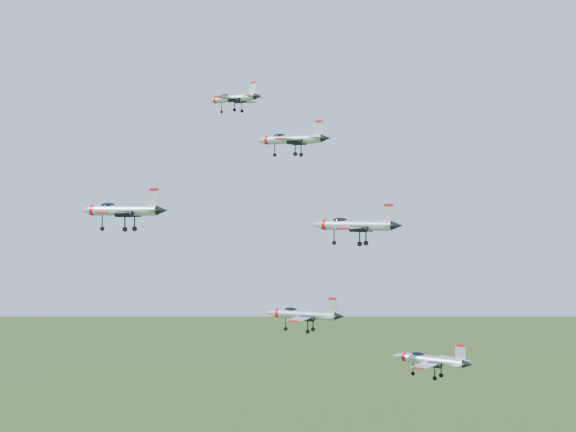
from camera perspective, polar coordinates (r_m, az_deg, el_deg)
The scene contains 6 objects.
jet_lead at distance 140.41m, azimuth -3.93°, elevation 8.36°, with size 11.80×9.72×3.16m.
jet_left_high at distance 115.19m, azimuth 0.21°, elevation 5.49°, with size 11.83×9.96×3.18m.
jet_right_high at distance 107.33m, azimuth -11.78°, elevation 0.43°, with size 13.23×11.24×3.59m.
jet_left_low at distance 109.04m, azimuth 4.71°, elevation -0.63°, with size 13.48×11.30×3.61m.
jet_right_low at distance 101.70m, azimuth 1.06°, elevation -6.99°, with size 10.70×9.05×2.89m.
jet_trail at distance 106.04m, azimuth 10.08°, elevation -10.02°, with size 11.22×9.22×3.00m.
Camera 1 is at (69.48, -91.34, 141.67)m, focal length 50.00 mm.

